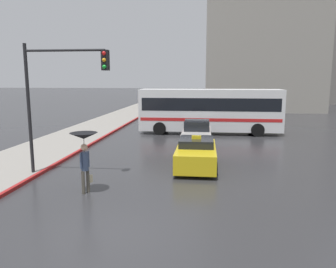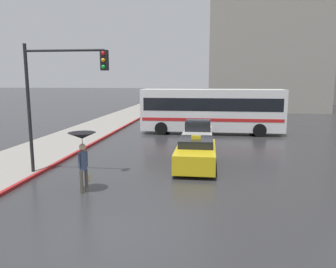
{
  "view_description": "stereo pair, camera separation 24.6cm",
  "coord_description": "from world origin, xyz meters",
  "px_view_note": "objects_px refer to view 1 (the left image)",
  "views": [
    {
      "loc": [
        2.45,
        -7.71,
        4.1
      ],
      "look_at": [
        0.62,
        8.4,
        1.4
      ],
      "focal_mm": 35.0,
      "sensor_mm": 36.0,
      "label": 1
    },
    {
      "loc": [
        2.69,
        -7.68,
        4.1
      ],
      "look_at": [
        0.62,
        8.4,
        1.4
      ],
      "focal_mm": 35.0,
      "sensor_mm": 36.0,
      "label": 2
    }
  ],
  "objects_px": {
    "taxi": "(196,153)",
    "city_bus": "(210,109)",
    "pedestrian_with_umbrella": "(84,145)",
    "traffic_light": "(60,85)",
    "sedan_red": "(197,133)"
  },
  "relations": [
    {
      "from": "taxi",
      "to": "city_bus",
      "type": "relative_size",
      "value": 0.39
    },
    {
      "from": "pedestrian_with_umbrella",
      "to": "traffic_light",
      "type": "relative_size",
      "value": 0.4
    },
    {
      "from": "taxi",
      "to": "pedestrian_with_umbrella",
      "type": "relative_size",
      "value": 1.87
    },
    {
      "from": "taxi",
      "to": "city_bus",
      "type": "xyz_separation_m",
      "value": [
        0.74,
        10.12,
        1.22
      ]
    },
    {
      "from": "city_bus",
      "to": "traffic_light",
      "type": "height_order",
      "value": "traffic_light"
    },
    {
      "from": "city_bus",
      "to": "pedestrian_with_umbrella",
      "type": "distance_m",
      "value": 14.94
    },
    {
      "from": "taxi",
      "to": "sedan_red",
      "type": "relative_size",
      "value": 0.97
    },
    {
      "from": "sedan_red",
      "to": "traffic_light",
      "type": "height_order",
      "value": "traffic_light"
    },
    {
      "from": "pedestrian_with_umbrella",
      "to": "traffic_light",
      "type": "bearing_deg",
      "value": 70.69
    },
    {
      "from": "traffic_light",
      "to": "taxi",
      "type": "bearing_deg",
      "value": 21.14
    },
    {
      "from": "sedan_red",
      "to": "traffic_light",
      "type": "distance_m",
      "value": 10.23
    },
    {
      "from": "sedan_red",
      "to": "pedestrian_with_umbrella",
      "type": "height_order",
      "value": "pedestrian_with_umbrella"
    },
    {
      "from": "city_bus",
      "to": "traffic_light",
      "type": "distance_m",
      "value": 13.94
    },
    {
      "from": "traffic_light",
      "to": "sedan_red",
      "type": "bearing_deg",
      "value": 55.94
    },
    {
      "from": "taxi",
      "to": "sedan_red",
      "type": "bearing_deg",
      "value": -88.73
    }
  ]
}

